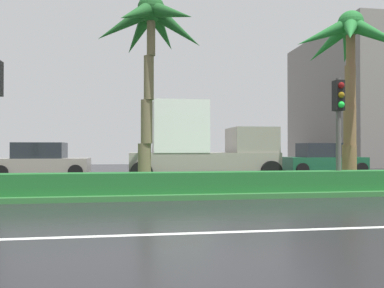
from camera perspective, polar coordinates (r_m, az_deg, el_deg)
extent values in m
cube|color=black|center=(13.51, -5.73, -7.01)|extent=(90.00, 42.00, 0.10)
cube|color=white|center=(6.60, -3.08, -13.37)|extent=(81.00, 0.14, 0.01)
cube|color=#2D6B33|center=(12.50, -5.53, -6.96)|extent=(85.50, 4.00, 0.15)
cube|color=#1E6028|center=(11.08, -5.20, -5.83)|extent=(76.50, 0.70, 0.60)
cylinder|color=brown|center=(12.79, -7.17, -3.20)|extent=(0.44, 0.44, 1.46)
cylinder|color=brown|center=(12.74, -6.85, 3.36)|extent=(0.38, 0.38, 1.46)
cylinder|color=brown|center=(12.86, -6.52, 9.88)|extent=(0.33, 0.33, 1.46)
cylinder|color=brown|center=(13.15, -6.19, 16.19)|extent=(0.28, 0.28, 1.46)
sphere|color=#1C5221|center=(13.41, -6.18, 19.59)|extent=(0.90, 0.90, 0.90)
cone|color=#1C5221|center=(13.40, -2.44, 17.09)|extent=(2.07, 0.84, 1.58)
cone|color=#1C5221|center=(14.05, -4.54, 16.67)|extent=(1.44, 2.09, 1.42)
cone|color=#1C5221|center=(13.93, -7.96, 16.33)|extent=(1.42, 2.03, 1.61)
cone|color=#1C5221|center=(13.35, -10.13, 17.38)|extent=(2.09, 0.81, 1.50)
cone|color=#1C5221|center=(12.51, -8.31, 18.92)|extent=(1.54, 2.07, 1.40)
cone|color=#1C5221|center=(12.61, -3.27, 19.14)|extent=(1.73, 2.00, 1.25)
cylinder|color=brown|center=(14.61, 22.61, -2.90)|extent=(0.49, 0.49, 1.42)
cylinder|color=brown|center=(14.65, 22.67, 2.67)|extent=(0.43, 0.43, 1.42)
cylinder|color=brown|center=(14.83, 22.72, 8.15)|extent=(0.38, 0.38, 1.42)
cylinder|color=brown|center=(15.14, 22.78, 13.46)|extent=(0.32, 0.32, 1.42)
sphere|color=#22702E|center=(15.36, 22.77, 16.40)|extent=(0.90, 0.90, 0.90)
cone|color=#22702E|center=(15.71, 25.99, 14.48)|extent=(2.18, 0.65, 1.33)
cone|color=#22702E|center=(16.10, 22.34, 13.73)|extent=(1.36, 2.16, 1.50)
cone|color=#22702E|center=(15.75, 19.94, 14.05)|extent=(1.37, 2.16, 1.50)
cone|color=#22702E|center=(14.86, 19.26, 15.37)|extent=(2.20, 0.76, 1.31)
cone|color=#22702E|center=(14.33, 22.74, 15.51)|extent=(1.58, 2.09, 1.51)
cone|color=#22702E|center=(14.73, 25.71, 14.88)|extent=(1.36, 2.12, 1.60)
cylinder|color=#4C4C47|center=(12.80, 21.20, 1.44)|extent=(0.16, 0.16, 3.51)
cube|color=black|center=(12.89, 21.18, 6.80)|extent=(0.28, 0.32, 0.96)
sphere|color=maroon|center=(12.79, 21.55, 8.22)|extent=(0.20, 0.20, 0.20)
sphere|color=#7F600F|center=(12.75, 21.55, 6.89)|extent=(0.20, 0.20, 0.20)
sphere|color=#1EEA3F|center=(12.71, 21.56, 5.55)|extent=(0.20, 0.20, 0.20)
cube|color=gray|center=(19.69, -21.48, -3.06)|extent=(4.30, 1.76, 0.72)
cube|color=#1E2328|center=(19.71, -21.89, -0.90)|extent=(2.30, 1.58, 0.76)
cylinder|color=black|center=(20.28, -16.34, -3.74)|extent=(0.68, 0.22, 0.68)
cylinder|color=black|center=(18.50, -17.14, -4.04)|extent=(0.68, 0.22, 0.68)
cylinder|color=black|center=(21.00, -25.30, -3.59)|extent=(0.68, 0.22, 0.68)
cylinder|color=black|center=(19.29, -26.88, -3.86)|extent=(0.68, 0.22, 0.68)
cube|color=gray|center=(16.68, 1.67, -2.83)|extent=(6.40, 2.30, 0.90)
cube|color=gray|center=(17.18, 8.92, 0.58)|extent=(1.90, 2.21, 1.10)
cube|color=silver|center=(16.54, -1.92, 2.52)|extent=(2.30, 2.35, 2.20)
cylinder|color=black|center=(18.47, 9.34, -3.69)|extent=(0.92, 0.30, 0.92)
cylinder|color=black|center=(16.26, 11.83, -4.11)|extent=(0.92, 0.30, 0.92)
cylinder|color=black|center=(17.62, -7.69, -3.84)|extent=(0.92, 0.30, 0.92)
cylinder|color=black|center=(15.29, -7.62, -4.34)|extent=(0.92, 0.30, 0.92)
cube|color=#195133|center=(21.96, 19.25, -2.80)|extent=(4.30, 1.76, 0.72)
cube|color=#1E2328|center=(21.87, 18.89, -0.88)|extent=(2.30, 1.58, 0.76)
cylinder|color=black|center=(23.55, 21.81, -3.28)|extent=(0.68, 0.22, 0.68)
cylinder|color=black|center=(22.01, 24.15, -3.46)|extent=(0.68, 0.22, 0.68)
cylinder|color=black|center=(22.09, 14.36, -3.48)|extent=(0.68, 0.22, 0.68)
cylinder|color=black|center=(20.44, 16.30, -3.71)|extent=(0.68, 0.22, 0.68)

